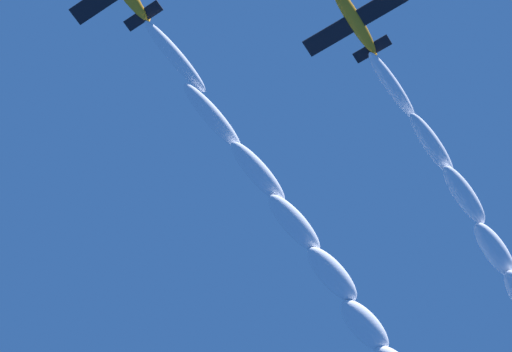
{
  "coord_description": "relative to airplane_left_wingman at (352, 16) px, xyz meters",
  "views": [
    {
      "loc": [
        14.07,
        25.6,
        1.94
      ],
      "look_at": [
        -24.31,
        -9.1,
        74.48
      ],
      "focal_mm": 66.95,
      "sensor_mm": 36.0,
      "label": 1
    }
  ],
  "objects": [
    {
      "name": "airplane_left_wingman",
      "position": [
        0.0,
        0.0,
        0.0
      ],
      "size": [
        8.79,
        9.84,
        2.88
      ],
      "color": "orange"
    },
    {
      "name": "smoke_trail_lead",
      "position": [
        -23.31,
        -18.55,
        -5.87
      ],
      "size": [
        55.63,
        11.39,
        8.5
      ],
      "color": "white"
    }
  ]
}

